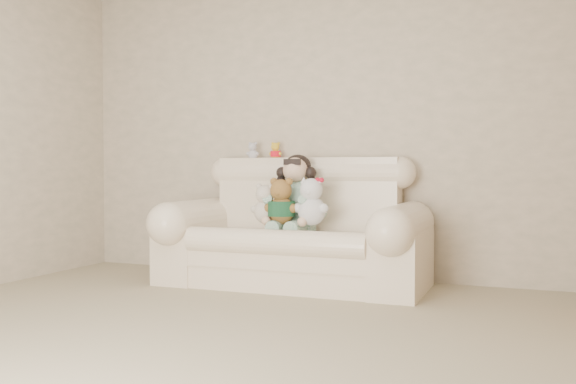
{
  "coord_description": "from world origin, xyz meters",
  "views": [
    {
      "loc": [
        1.76,
        -2.69,
        0.92
      ],
      "look_at": [
        -0.04,
        1.9,
        0.75
      ],
      "focal_mm": 39.41,
      "sensor_mm": 36.0,
      "label": 1
    }
  ],
  "objects_px": {
    "sofa": "(293,221)",
    "brown_teddy": "(281,197)",
    "cream_teddy": "(265,200)",
    "seated_child": "(296,192)",
    "white_cat": "(312,196)"
  },
  "relations": [
    {
      "from": "sofa",
      "to": "seated_child",
      "type": "relative_size",
      "value": 3.28
    },
    {
      "from": "sofa",
      "to": "brown_teddy",
      "type": "height_order",
      "value": "sofa"
    },
    {
      "from": "sofa",
      "to": "cream_teddy",
      "type": "height_order",
      "value": "sofa"
    },
    {
      "from": "seated_child",
      "to": "cream_teddy",
      "type": "height_order",
      "value": "seated_child"
    },
    {
      "from": "brown_teddy",
      "to": "cream_teddy",
      "type": "height_order",
      "value": "brown_teddy"
    },
    {
      "from": "seated_child",
      "to": "brown_teddy",
      "type": "distance_m",
      "value": 0.21
    },
    {
      "from": "cream_teddy",
      "to": "sofa",
      "type": "bearing_deg",
      "value": 6.23
    },
    {
      "from": "sofa",
      "to": "cream_teddy",
      "type": "distance_m",
      "value": 0.28
    },
    {
      "from": "cream_teddy",
      "to": "white_cat",
      "type": "bearing_deg",
      "value": -22.29
    },
    {
      "from": "white_cat",
      "to": "brown_teddy",
      "type": "bearing_deg",
      "value": 174.94
    },
    {
      "from": "brown_teddy",
      "to": "white_cat",
      "type": "xyz_separation_m",
      "value": [
        0.25,
        0.01,
        0.01
      ]
    },
    {
      "from": "seated_child",
      "to": "brown_teddy",
      "type": "xyz_separation_m",
      "value": [
        -0.04,
        -0.2,
        -0.03
      ]
    },
    {
      "from": "sofa",
      "to": "seated_child",
      "type": "bearing_deg",
      "value": 93.05
    },
    {
      "from": "seated_child",
      "to": "cream_teddy",
      "type": "distance_m",
      "value": 0.26
    },
    {
      "from": "sofa",
      "to": "cream_teddy",
      "type": "bearing_deg",
      "value": -153.55
    }
  ]
}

